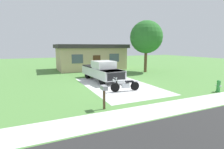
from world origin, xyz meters
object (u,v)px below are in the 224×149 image
Objects in this scene: motorcycle at (125,85)px; pickup_truck at (102,70)px; shade_tree at (146,37)px; mailbox at (104,91)px; neighbor_house at (91,57)px; fire_hydrant at (218,86)px.

motorcycle is 4.65m from pickup_truck.
mailbox is at bearing -133.65° from shade_tree.
neighbor_house is at bearing 74.76° from mailbox.
neighbor_house is (1.56, 13.06, 1.32)m from motorcycle.
mailbox is (-2.76, -2.80, 0.51)m from motorcycle.
fire_hydrant is (6.05, -2.94, -0.05)m from motorcycle.
mailbox is at bearing -134.58° from motorcycle.
shade_tree is 8.25m from neighbor_house.
shade_tree reaches higher than mailbox.
motorcycle reaches higher than fire_hydrant.
motorcycle is at bearing 45.42° from mailbox.
pickup_truck is at bearing 69.93° from mailbox.
neighbor_house is at bearing 105.67° from fire_hydrant.
pickup_truck is 6.61× the size of fire_hydrant.
mailbox is (-8.81, 0.14, 0.55)m from fire_hydrant.
shade_tree is (9.78, 10.25, 3.40)m from mailbox.
fire_hydrant is at bearing -74.33° from neighbor_house.
pickup_truck is (-0.05, 4.63, 0.48)m from motorcycle.
fire_hydrant is at bearing -0.89° from mailbox.
fire_hydrant is 0.69× the size of mailbox.
mailbox is 14.57m from shade_tree.
motorcycle is 0.38× the size of pickup_truck.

